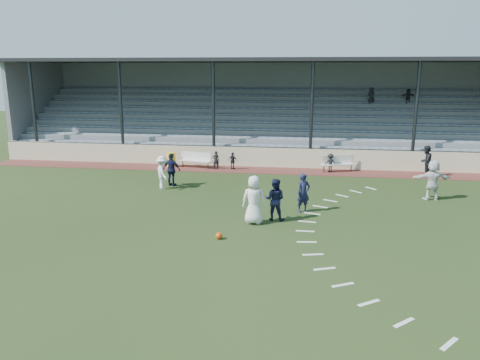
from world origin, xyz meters
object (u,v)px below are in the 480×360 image
bench_left (196,158)px  player_white_lead (254,200)px  football (219,236)px  player_navy_lead (303,193)px  bench_right (338,162)px  trash_bin (171,160)px  official (426,161)px

bench_left → player_white_lead: player_white_lead is taller
football → player_navy_lead: (2.94, 3.77, 0.71)m
football → player_white_lead: bearing=61.7°
bench_right → football: bearing=-130.4°
trash_bin → official: bearing=-2.0°
football → bench_right: bearing=68.2°
player_white_lead → player_navy_lead: bearing=-134.9°
player_navy_lead → player_white_lead: bearing=-166.7°
football → player_white_lead: 2.34m
player_white_lead → player_navy_lead: size_ratio=1.16×
trash_bin → player_navy_lead: 11.63m
trash_bin → official: (14.97, -0.52, 0.44)m
trash_bin → football: (5.31, -11.96, -0.34)m
bench_right → official: (4.81, -0.67, 0.32)m
player_white_lead → player_navy_lead: 2.66m
player_white_lead → official: 12.84m
bench_left → trash_bin: bearing=-168.0°
trash_bin → player_white_lead: player_white_lead is taller
bench_right → player_navy_lead: player_navy_lead is taller
player_navy_lead → official: official is taller
bench_right → trash_bin: size_ratio=2.28×
bench_left → trash_bin: 1.56m
football → player_navy_lead: size_ratio=0.15×
trash_bin → bench_left: bearing=0.5°
official → bench_left: bearing=-48.8°
bench_right → football: (-4.85, -12.11, -0.46)m
player_white_lead → bench_right: bearing=-109.5°
trash_bin → player_navy_lead: bearing=-44.8°
bench_right → trash_bin: bearing=162.3°
bench_left → football: size_ratio=8.30×
bench_left → official: (13.41, -0.53, 0.32)m
bench_left → trash_bin: bench_left is taller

